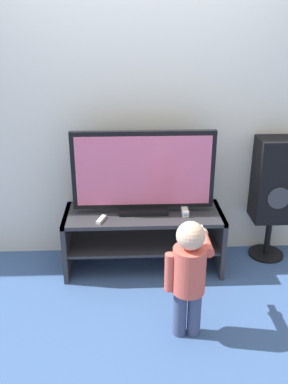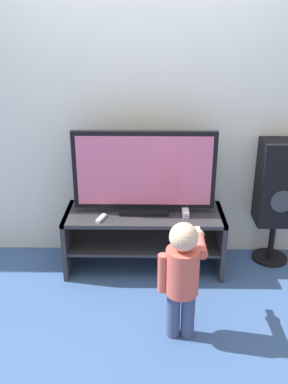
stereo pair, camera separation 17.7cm
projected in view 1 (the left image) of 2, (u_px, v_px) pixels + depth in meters
The scene contains 8 objects.
ground_plane at pixel (145, 282), 3.40m from camera, with size 16.00×16.00×0.00m, color #38568C.
wall_back at pixel (142, 105), 3.41m from camera, with size 10.00×0.06×2.60m.
tv_stand at pixel (143, 231), 3.49m from camera, with size 1.27×0.48×0.50m.
television at pixel (143, 173), 3.32m from camera, with size 1.11×0.20×0.66m.
game_console at pixel (184, 210), 3.41m from camera, with size 0.05×0.17×0.05m.
remote_primary at pixel (101, 219), 3.28m from camera, with size 0.07×0.13×0.03m.
child at pixel (189, 270), 2.68m from camera, with size 0.31×0.47×0.83m.
speaker_tower at pixel (275, 183), 3.52m from camera, with size 0.34×0.30×1.06m.
Camera 1 is at (-0.13, -2.85, 1.97)m, focal length 40.00 mm.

